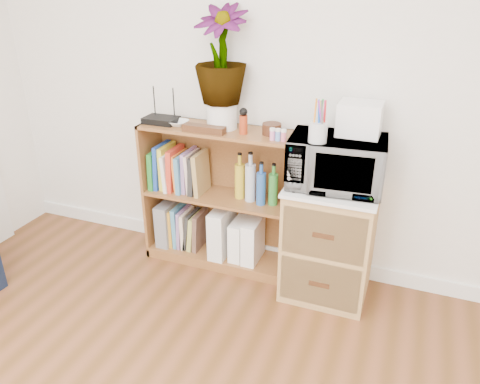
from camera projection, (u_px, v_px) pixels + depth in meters
The scene contains 21 objects.
skirting_board at pixel (275, 253), 3.24m from camera, with size 4.00×0.02×0.10m, color white.
bookshelf at pixel (219, 198), 3.06m from camera, with size 1.00×0.30×0.95m, color brown.
wicker_unit at pixel (329, 242), 2.81m from camera, with size 0.50×0.45×0.70m, color #9E7542.
microwave at pixel (336, 162), 2.58m from camera, with size 0.52×0.35×0.29m, color silver.
pen_cup at pixel (318, 132), 2.43m from camera, with size 0.10×0.10×0.11m, color silver.
small_appliance at pixel (360, 119), 2.53m from camera, with size 0.23×0.19×0.18m, color white.
router at pixel (161, 120), 2.96m from camera, with size 0.21×0.14×0.04m, color black.
white_bowl at pixel (178, 123), 2.91m from camera, with size 0.13×0.13×0.03m, color silver.
plant_pot at pixel (222, 115), 2.84m from camera, with size 0.19×0.19×0.16m, color white.
potted_plant at pixel (221, 55), 2.69m from camera, with size 0.31×0.31×0.56m, color #367930.
trinket_box at pixel (204, 129), 2.78m from camera, with size 0.26×0.07×0.04m, color #35190E.
kokeshi_doll at pixel (243, 125), 2.74m from camera, with size 0.05×0.05×0.11m, color #9B3013.
wooden_bowl at pixel (272, 129), 2.74m from camera, with size 0.11×0.11×0.07m, color #36190E.
paint_jars at pixel (278, 136), 2.64m from camera, with size 0.12×0.04×0.06m, color pink.
file_box at pixel (169, 222), 3.30m from camera, with size 0.09×0.24×0.31m, color slate.
magazine_holder_left at pixel (222, 231), 3.15m from camera, with size 0.11×0.27×0.34m, color white.
magazine_holder_mid at pixel (239, 239), 3.12m from camera, with size 0.09×0.21×0.27m, color white.
magazine_holder_right at pixel (253, 240), 3.08m from camera, with size 0.09×0.23×0.29m, color white.
cookbooks at pixel (179, 170), 3.09m from camera, with size 0.37×0.20×0.30m.
liquor_bottles at pixel (254, 180), 2.91m from camera, with size 0.29×0.07×0.31m.
lower_books at pixel (188, 228), 3.25m from camera, with size 0.23×0.19×0.30m.
Camera 1 is at (0.77, -0.42, 1.80)m, focal length 35.00 mm.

